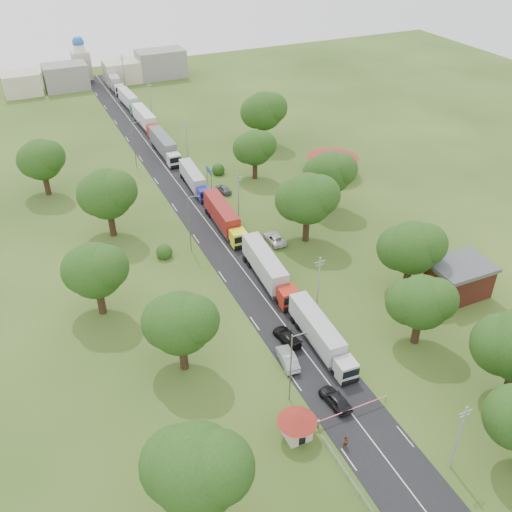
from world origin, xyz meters
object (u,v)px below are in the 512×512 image
truck_0 (320,334)px  guard_booth (297,423)px  car_lane_front (335,399)px  car_lane_mid (288,358)px  info_sign (209,173)px  boom_barrier (343,413)px  pedestrian_near (346,443)px

truck_0 → guard_booth: bearing=-129.5°
car_lane_front → car_lane_mid: car_lane_mid is taller
info_sign → boom_barrier: bearing=-96.2°
car_lane_front → guard_booth: bearing=12.8°
info_sign → car_lane_front: size_ratio=0.87×
car_lane_mid → pedestrian_near: size_ratio=3.19×
guard_booth → truck_0: truck_0 is taller
car_lane_mid → guard_booth: bearing=75.7°
car_lane_front → truck_0: bearing=-115.5°
boom_barrier → car_lane_mid: car_lane_mid is taller
info_sign → car_lane_front: bearing=-96.1°
car_lane_mid → pedestrian_near: bearing=97.1°
info_sign → car_lane_mid: bearing=-99.4°
truck_0 → pedestrian_near: (-5.32, -14.85, -1.34)m
guard_booth → info_sign: size_ratio=1.07×
boom_barrier → info_sign: size_ratio=2.25×
guard_booth → info_sign: bearing=78.3°
boom_barrier → car_lane_front: 2.20m
truck_0 → pedestrian_near: 15.83m
guard_booth → pedestrian_near: (4.05, -3.50, -1.38)m
truck_0 → info_sign: bearing=86.4°
truck_0 → pedestrian_near: bearing=-109.7°
car_lane_mid → truck_0: bearing=-161.5°
boom_barrier → car_lane_front: size_ratio=1.96×
info_sign → truck_0: 48.75m
truck_0 → car_lane_front: truck_0 is taller
truck_0 → car_lane_front: (-3.17, -9.18, -1.32)m
car_lane_mid → boom_barrier: bearing=106.7°
boom_barrier → pedestrian_near: 3.93m
info_sign → truck_0: (-3.03, -48.65, -0.88)m
car_lane_front → boom_barrier: bearing=74.2°
pedestrian_near → car_lane_front: bearing=69.9°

